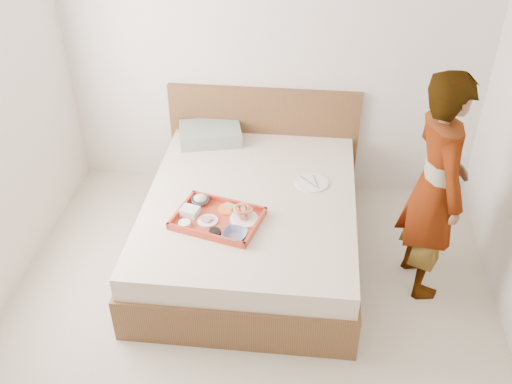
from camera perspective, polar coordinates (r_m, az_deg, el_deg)
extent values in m
cube|color=beige|center=(3.97, -1.28, -15.33)|extent=(3.50, 4.00, 0.01)
cube|color=silver|center=(4.83, 1.59, 13.95)|extent=(3.50, 0.01, 2.60)
cube|color=brown|center=(4.50, -0.50, -3.21)|extent=(1.65, 2.00, 0.53)
cube|color=brown|center=(5.17, 0.73, 5.34)|extent=(1.65, 0.06, 0.95)
cube|color=gray|center=(5.02, -4.51, 5.70)|extent=(0.58, 0.46, 0.12)
cube|color=red|center=(4.10, -3.78, -2.59)|extent=(0.68, 0.56, 0.05)
cylinder|color=white|center=(4.09, -1.15, -2.67)|extent=(0.25, 0.25, 0.01)
imported|color=#131643|center=(3.94, -2.09, -4.21)|extent=(0.20, 0.20, 0.04)
cylinder|color=black|center=(3.97, -4.06, -3.98)|extent=(0.10, 0.10, 0.03)
cylinder|color=white|center=(4.09, -4.77, -2.81)|extent=(0.18, 0.18, 0.01)
cylinder|color=orange|center=(4.19, -2.76, -1.66)|extent=(0.17, 0.17, 0.01)
imported|color=#131643|center=(4.26, -5.48, -0.85)|extent=(0.16, 0.16, 0.04)
cube|color=silver|center=(4.15, -6.50, -1.90)|extent=(0.14, 0.13, 0.05)
cylinder|color=white|center=(4.06, -7.02, -3.12)|extent=(0.10, 0.10, 0.03)
cylinder|color=white|center=(4.50, 5.47, 0.92)|extent=(0.34, 0.34, 0.01)
imported|color=beige|center=(4.07, 17.17, 0.42)|extent=(0.52, 0.69, 1.69)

